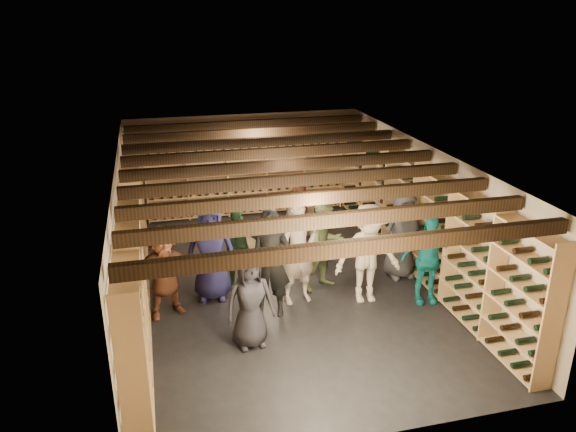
# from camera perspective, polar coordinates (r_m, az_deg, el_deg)

# --- Properties ---
(ground) EXTENTS (8.00, 8.00, 0.00)m
(ground) POSITION_cam_1_polar(r_m,az_deg,el_deg) (10.35, -0.32, -6.93)
(ground) COLOR black
(ground) RESTS_ON ground
(walls) EXTENTS (5.52, 8.02, 2.40)m
(walls) POSITION_cam_1_polar(r_m,az_deg,el_deg) (9.85, -0.33, -0.75)
(walls) COLOR tan
(walls) RESTS_ON ground
(ceiling) EXTENTS (5.50, 8.00, 0.01)m
(ceiling) POSITION_cam_1_polar(r_m,az_deg,el_deg) (9.47, -0.34, 6.01)
(ceiling) COLOR beige
(ceiling) RESTS_ON walls
(ceiling_joists) EXTENTS (5.40, 7.12, 0.18)m
(ceiling_joists) POSITION_cam_1_polar(r_m,az_deg,el_deg) (9.51, -0.34, 5.20)
(ceiling_joists) COLOR black
(ceiling_joists) RESTS_ON ground
(wine_rack_left) EXTENTS (0.32, 7.50, 2.15)m
(wine_rack_left) POSITION_cam_1_polar(r_m,az_deg,el_deg) (9.66, -15.31, -2.78)
(wine_rack_left) COLOR tan
(wine_rack_left) RESTS_ON ground
(wine_rack_right) EXTENTS (0.32, 7.50, 2.15)m
(wine_rack_right) POSITION_cam_1_polar(r_m,az_deg,el_deg) (10.76, 13.09, -0.12)
(wine_rack_right) COLOR tan
(wine_rack_right) RESTS_ON ground
(wine_rack_back) EXTENTS (4.70, 0.30, 2.15)m
(wine_rack_back) POSITION_cam_1_polar(r_m,az_deg,el_deg) (13.44, -4.24, 4.60)
(wine_rack_back) COLOR tan
(wine_rack_back) RESTS_ON ground
(crate_stack_left) EXTENTS (0.54, 0.39, 0.68)m
(crate_stack_left) POSITION_cam_1_polar(r_m,az_deg,el_deg) (11.31, -3.14, -2.56)
(crate_stack_left) COLOR tan
(crate_stack_left) RESTS_ON ground
(crate_stack_right) EXTENTS (0.53, 0.38, 0.68)m
(crate_stack_right) POSITION_cam_1_polar(r_m,az_deg,el_deg) (12.39, 1.29, -0.37)
(crate_stack_right) COLOR tan
(crate_stack_right) RESTS_ON ground
(crate_loose) EXTENTS (0.58, 0.47, 0.17)m
(crate_loose) POSITION_cam_1_polar(r_m,az_deg,el_deg) (12.61, -0.74, -1.23)
(crate_loose) COLOR tan
(crate_loose) RESTS_ON ground
(person_0) EXTENTS (0.78, 0.56, 1.49)m
(person_0) POSITION_cam_1_polar(r_m,az_deg,el_deg) (8.32, -3.91, -8.57)
(person_0) COLOR black
(person_0) RESTS_ON ground
(person_1) EXTENTS (0.77, 0.64, 1.81)m
(person_1) POSITION_cam_1_polar(r_m,az_deg,el_deg) (9.05, -1.76, -4.82)
(person_1) COLOR black
(person_1) RESTS_ON ground
(person_2) EXTENTS (0.96, 0.86, 1.63)m
(person_2) POSITION_cam_1_polar(r_m,az_deg,el_deg) (9.92, 3.78, -3.03)
(person_2) COLOR #53603A
(person_2) RESTS_ON ground
(person_3) EXTENTS (1.17, 0.73, 1.75)m
(person_3) POSITION_cam_1_polar(r_m,az_deg,el_deg) (9.53, 8.09, -3.85)
(person_3) COLOR #C2B19A
(person_3) RESTS_ON ground
(person_4) EXTENTS (0.97, 0.52, 1.57)m
(person_4) POSITION_cam_1_polar(r_m,az_deg,el_deg) (9.75, 13.95, -4.31)
(person_4) COLOR #107F83
(person_4) RESTS_ON ground
(person_5) EXTENTS (1.51, 0.81, 1.55)m
(person_5) POSITION_cam_1_polar(r_m,az_deg,el_deg) (9.29, -12.46, -5.51)
(person_5) COLOR brown
(person_5) RESTS_ON ground
(person_6) EXTENTS (0.93, 0.68, 1.74)m
(person_6) POSITION_cam_1_polar(r_m,az_deg,el_deg) (9.63, -7.85, -3.60)
(person_6) COLOR #1E1C4A
(person_6) RESTS_ON ground
(person_7) EXTENTS (0.76, 0.57, 1.88)m
(person_7) POSITION_cam_1_polar(r_m,az_deg,el_deg) (9.41, 1.07, -3.57)
(person_7) COLOR gray
(person_7) RESTS_ON ground
(person_8) EXTENTS (0.79, 0.64, 1.52)m
(person_8) POSITION_cam_1_polar(r_m,az_deg,el_deg) (11.18, 1.29, -0.48)
(person_8) COLOR #4D2317
(person_8) RESTS_ON ground
(person_10) EXTENTS (0.99, 0.61, 1.57)m
(person_10) POSITION_cam_1_polar(r_m,az_deg,el_deg) (9.99, -5.25, -3.11)
(person_10) COLOR #294E2F
(person_10) RESTS_ON ground
(person_12) EXTENTS (0.87, 0.62, 1.67)m
(person_12) POSITION_cam_1_polar(r_m,az_deg,el_deg) (10.52, 11.54, -1.88)
(person_12) COLOR #323237
(person_12) RESTS_ON ground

